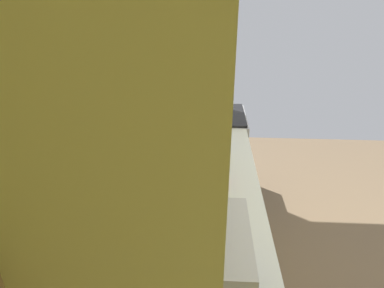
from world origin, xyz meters
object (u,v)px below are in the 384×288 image
object	(u,v)px
bowl	(215,177)
microwave	(202,258)
kettle	(215,138)
oven_range	(211,155)

from	to	relation	value
bowl	microwave	bearing A→B (deg)	175.98
bowl	kettle	distance (m)	0.52
bowl	kettle	world-z (taller)	kettle
oven_range	kettle	xyz separation A→B (m)	(-0.70, -0.02, 0.49)
oven_range	bowl	distance (m)	1.30
bowl	kettle	xyz separation A→B (m)	(0.52, 0.00, 0.03)
microwave	bowl	distance (m)	0.79
oven_range	bowl	size ratio (longest dim) A/B	7.78
microwave	bowl	bearing A→B (deg)	-4.02
bowl	kettle	size ratio (longest dim) A/B	0.65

